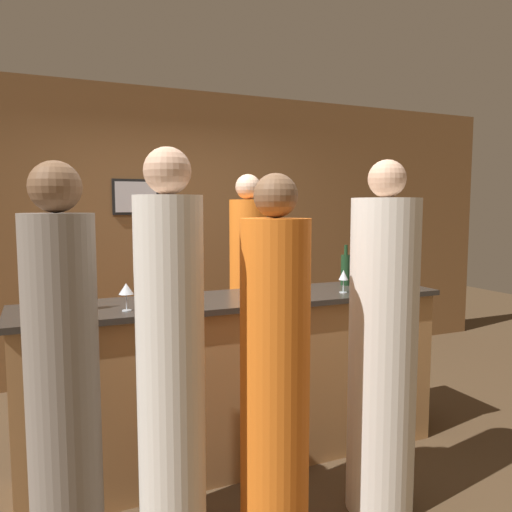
{
  "coord_description": "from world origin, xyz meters",
  "views": [
    {
      "loc": [
        -1.17,
        -2.93,
        1.66
      ],
      "look_at": [
        0.16,
        0.1,
        1.33
      ],
      "focal_mm": 35.0,
      "sensor_mm": 36.0,
      "label": 1
    }
  ],
  "objects_px": {
    "guest_0": "(383,351)",
    "guest_1": "(171,371)",
    "guest_3": "(63,384)",
    "wine_bottle_0": "(70,289)",
    "wine_bottle_1": "(346,269)",
    "bartender": "(248,298)",
    "guest_2": "(275,373)"
  },
  "relations": [
    {
      "from": "guest_3",
      "to": "wine_bottle_0",
      "type": "distance_m",
      "value": 0.69
    },
    {
      "from": "guest_1",
      "to": "wine_bottle_0",
      "type": "bearing_deg",
      "value": 118.13
    },
    {
      "from": "guest_0",
      "to": "guest_1",
      "type": "bearing_deg",
      "value": 176.65
    },
    {
      "from": "wine_bottle_1",
      "to": "guest_3",
      "type": "bearing_deg",
      "value": -158.86
    },
    {
      "from": "bartender",
      "to": "guest_0",
      "type": "distance_m",
      "value": 1.61
    },
    {
      "from": "bartender",
      "to": "guest_3",
      "type": "height_order",
      "value": "bartender"
    },
    {
      "from": "guest_1",
      "to": "guest_2",
      "type": "xyz_separation_m",
      "value": [
        0.51,
        -0.05,
        -0.06
      ]
    },
    {
      "from": "guest_0",
      "to": "guest_3",
      "type": "relative_size",
      "value": 1.03
    },
    {
      "from": "guest_2",
      "to": "guest_3",
      "type": "relative_size",
      "value": 0.98
    },
    {
      "from": "bartender",
      "to": "guest_3",
      "type": "distance_m",
      "value": 2.06
    },
    {
      "from": "guest_3",
      "to": "guest_0",
      "type": "bearing_deg",
      "value": -6.35
    },
    {
      "from": "wine_bottle_0",
      "to": "wine_bottle_1",
      "type": "height_order",
      "value": "wine_bottle_0"
    },
    {
      "from": "wine_bottle_0",
      "to": "wine_bottle_1",
      "type": "distance_m",
      "value": 1.92
    },
    {
      "from": "guest_2",
      "to": "guest_1",
      "type": "bearing_deg",
      "value": 174.47
    },
    {
      "from": "wine_bottle_0",
      "to": "guest_1",
      "type": "bearing_deg",
      "value": -61.87
    },
    {
      "from": "bartender",
      "to": "guest_1",
      "type": "relative_size",
      "value": 1.0
    },
    {
      "from": "guest_0",
      "to": "guest_1",
      "type": "height_order",
      "value": "guest_1"
    },
    {
      "from": "guest_1",
      "to": "guest_3",
      "type": "height_order",
      "value": "guest_1"
    },
    {
      "from": "wine_bottle_0",
      "to": "wine_bottle_1",
      "type": "bearing_deg",
      "value": 5.04
    },
    {
      "from": "bartender",
      "to": "guest_2",
      "type": "height_order",
      "value": "bartender"
    },
    {
      "from": "guest_1",
      "to": "wine_bottle_0",
      "type": "height_order",
      "value": "guest_1"
    },
    {
      "from": "guest_3",
      "to": "wine_bottle_0",
      "type": "xyz_separation_m",
      "value": [
        0.08,
        0.6,
        0.33
      ]
    },
    {
      "from": "guest_1",
      "to": "guest_3",
      "type": "bearing_deg",
      "value": 166.34
    },
    {
      "from": "guest_3",
      "to": "wine_bottle_1",
      "type": "bearing_deg",
      "value": 21.14
    },
    {
      "from": "wine_bottle_0",
      "to": "wine_bottle_1",
      "type": "relative_size",
      "value": 1.08
    },
    {
      "from": "guest_2",
      "to": "bartender",
      "type": "bearing_deg",
      "value": 71.8
    },
    {
      "from": "bartender",
      "to": "wine_bottle_1",
      "type": "distance_m",
      "value": 0.88
    },
    {
      "from": "guest_0",
      "to": "bartender",
      "type": "bearing_deg",
      "value": 94.09
    },
    {
      "from": "guest_1",
      "to": "wine_bottle_1",
      "type": "bearing_deg",
      "value": 29.9
    },
    {
      "from": "bartender",
      "to": "guest_2",
      "type": "bearing_deg",
      "value": 71.8
    },
    {
      "from": "bartender",
      "to": "guest_2",
      "type": "distance_m",
      "value": 1.67
    },
    {
      "from": "wine_bottle_0",
      "to": "wine_bottle_1",
      "type": "xyz_separation_m",
      "value": [
        1.92,
        0.17,
        -0.0
      ]
    }
  ]
}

